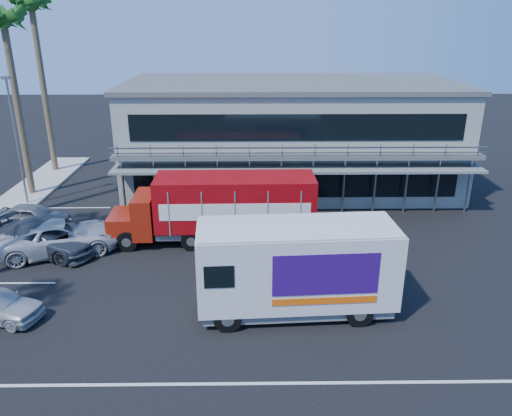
{
  "coord_description": "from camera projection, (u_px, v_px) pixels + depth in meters",
  "views": [
    {
      "loc": [
        0.16,
        -19.31,
        11.36
      ],
      "look_at": [
        0.46,
        4.24,
        2.3
      ],
      "focal_mm": 35.0,
      "sensor_mm": 36.0,
      "label": 1
    }
  ],
  "objects": [
    {
      "name": "red_truck",
      "position": [
        221.0,
        206.0,
        26.31
      ],
      "size": [
        10.82,
        2.76,
        3.63
      ],
      "rotation": [
        0.0,
        0.0,
        0.02
      ],
      "color": "maroon",
      "rests_on": "ground"
    },
    {
      "name": "parked_car_c",
      "position": [
        62.0,
        237.0,
        25.49
      ],
      "size": [
        6.47,
        4.45,
        1.64
      ],
      "primitive_type": "imported",
      "rotation": [
        0.0,
        0.0,
        1.89
      ],
      "color": "silver",
      "rests_on": "ground"
    },
    {
      "name": "white_van",
      "position": [
        296.0,
        267.0,
        19.83
      ],
      "size": [
        7.96,
        3.14,
        3.82
      ],
      "rotation": [
        0.0,
        0.0,
        0.06
      ],
      "color": "silver",
      "rests_on": "ground"
    },
    {
      "name": "ground",
      "position": [
        247.0,
        291.0,
        22.1
      ],
      "size": [
        120.0,
        120.0,
        0.0
      ],
      "primitive_type": "plane",
      "color": "black",
      "rests_on": "ground"
    },
    {
      "name": "light_pole_far",
      "position": [
        16.0,
        136.0,
        30.58
      ],
      "size": [
        0.5,
        0.25,
        8.09
      ],
      "color": "gray",
      "rests_on": "ground"
    },
    {
      "name": "palm_f",
      "position": [
        33.0,
        15.0,
        35.07
      ],
      "size": [
        2.8,
        2.8,
        13.25
      ],
      "color": "brown",
      "rests_on": "ground"
    },
    {
      "name": "parked_car_e",
      "position": [
        33.0,
        216.0,
        28.42
      ],
      "size": [
        4.36,
        2.22,
        1.42
      ],
      "primitive_type": "imported",
      "rotation": [
        0.0,
        0.0,
        1.44
      ],
      "color": "slate",
      "rests_on": "ground"
    },
    {
      "name": "building",
      "position": [
        290.0,
        135.0,
        34.76
      ],
      "size": [
        22.4,
        12.0,
        7.3
      ],
      "color": "gray",
      "rests_on": "ground"
    },
    {
      "name": "parked_car_d",
      "position": [
        45.0,
        238.0,
        25.41
      ],
      "size": [
        6.14,
        4.18,
        1.65
      ],
      "primitive_type": "imported",
      "rotation": [
        0.0,
        0.0,
        1.21
      ],
      "color": "#313741",
      "rests_on": "ground"
    },
    {
      "name": "palm_e",
      "position": [
        5.0,
        30.0,
        30.26
      ],
      "size": [
        2.8,
        2.8,
        12.25
      ],
      "color": "brown",
      "rests_on": "ground"
    }
  ]
}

